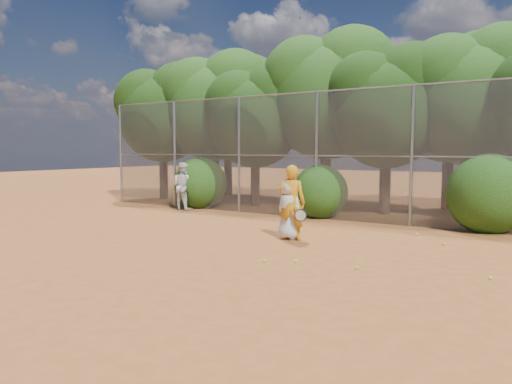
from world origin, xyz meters
The scene contains 23 objects.
ground centered at (0.00, 0.00, 0.00)m, with size 80.00×80.00×0.00m, color #985122.
fence_back centered at (-0.12, 6.00, 2.05)m, with size 20.05×0.09×4.03m.
tree_0 centered at (-9.44, 8.04, 3.93)m, with size 4.38×3.81×6.00m.
tree_1 centered at (-6.94, 8.54, 4.16)m, with size 4.64×4.03×6.35m.
tree_2 centered at (-4.45, 7.83, 3.58)m, with size 3.99×3.47×5.47m.
tree_3 centered at (-1.94, 8.84, 4.40)m, with size 4.89×4.26×6.70m.
tree_4 centered at (0.55, 8.24, 3.76)m, with size 4.19×3.64×5.73m.
tree_5 centered at (3.06, 9.04, 4.05)m, with size 4.51×3.92×6.17m.
tree_9 centered at (-7.94, 10.84, 4.34)m, with size 4.83×4.20×6.62m.
tree_10 centered at (-2.93, 11.05, 4.63)m, with size 5.15×4.48×7.06m.
tree_11 centered at (2.06, 10.64, 4.16)m, with size 4.64×4.03×6.35m.
bush_0 centered at (-6.00, 6.30, 1.00)m, with size 2.00×2.00×2.00m, color #1B4210.
bush_1 centered at (-1.00, 6.30, 0.90)m, with size 1.80×1.80×1.80m, color #1B4210.
bush_2 centered at (4.00, 6.30, 1.10)m, with size 2.20×2.20×2.20m, color #1B4210.
player_yellow centered at (0.18, 2.29, 0.92)m, with size 0.88×0.59×1.83m.
player_teen centered at (0.10, 2.31, 0.75)m, with size 0.79×0.58×1.52m.
player_white centered at (-6.08, 5.40, 0.86)m, with size 0.87×0.72×1.72m.
ball_0 centered at (2.66, 0.30, 0.03)m, with size 0.07×0.07×0.07m, color yellow.
ball_1 centered at (3.48, 3.57, 0.03)m, with size 0.07×0.07×0.07m, color yellow.
ball_2 centered at (0.93, -0.15, 0.03)m, with size 0.07×0.07×0.07m, color yellow.
ball_3 centered at (4.84, 0.84, 0.03)m, with size 0.07×0.07×0.07m, color yellow.
ball_4 centered at (1.46, 0.15, 0.03)m, with size 0.07×0.07×0.07m, color yellow.
ball_5 centered at (2.61, 4.50, 0.03)m, with size 0.07×0.07×0.07m, color yellow.
Camera 1 is at (6.05, -8.29, 2.23)m, focal length 35.00 mm.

